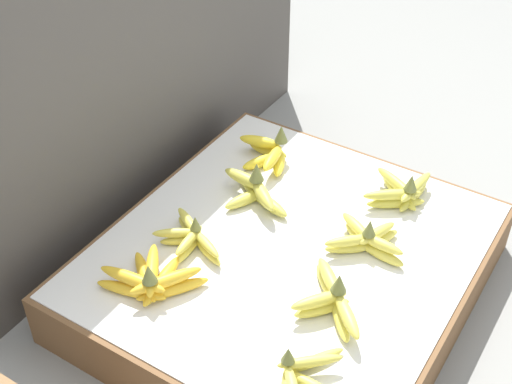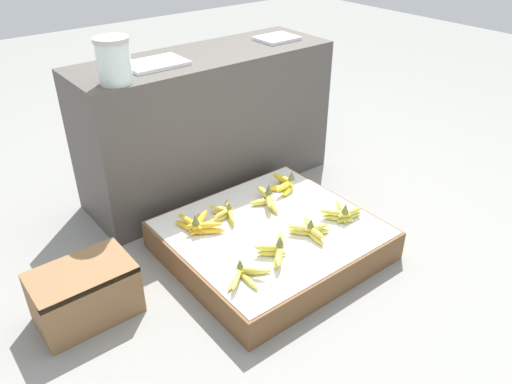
% 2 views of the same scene
% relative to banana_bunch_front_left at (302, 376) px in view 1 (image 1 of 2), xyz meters
% --- Properties ---
extents(ground_plane, '(10.00, 10.00, 0.00)m').
position_rel_banana_bunch_front_left_xyz_m(ground_plane, '(0.32, 0.22, -0.17)').
color(ground_plane, gray).
extents(display_platform, '(0.90, 0.83, 0.15)m').
position_rel_banana_bunch_front_left_xyz_m(display_platform, '(0.32, 0.22, -0.10)').
color(display_platform, brown).
rests_on(display_platform, ground_plane).
extents(back_vendor_table, '(1.39, 0.46, 0.76)m').
position_rel_banana_bunch_front_left_xyz_m(back_vendor_table, '(0.46, 0.93, 0.21)').
color(back_vendor_table, '#4C4742').
rests_on(back_vendor_table, ground_plane).
extents(banana_bunch_front_left, '(0.22, 0.15, 0.08)m').
position_rel_banana_bunch_front_left_xyz_m(banana_bunch_front_left, '(0.00, 0.00, 0.00)').
color(banana_bunch_front_left, '#DBCC4C').
rests_on(banana_bunch_front_left, display_platform).
extents(banana_bunch_front_midleft, '(0.19, 0.20, 0.10)m').
position_rel_banana_bunch_front_left_xyz_m(banana_bunch_front_midleft, '(0.20, 0.04, 0.01)').
color(banana_bunch_front_midleft, '#DBCC4C').
rests_on(banana_bunch_front_midleft, display_platform).
extents(banana_bunch_front_midright, '(0.17, 0.19, 0.09)m').
position_rel_banana_bunch_front_left_xyz_m(banana_bunch_front_midright, '(0.41, 0.06, 0.00)').
color(banana_bunch_front_midright, '#DBCC4C').
rests_on(banana_bunch_front_midright, display_platform).
extents(banana_bunch_front_right, '(0.19, 0.16, 0.10)m').
position_rel_banana_bunch_front_left_xyz_m(banana_bunch_front_right, '(0.62, 0.06, 0.01)').
color(banana_bunch_front_right, gold).
rests_on(banana_bunch_front_right, display_platform).
extents(banana_bunch_middle_left, '(0.18, 0.22, 0.10)m').
position_rel_banana_bunch_front_left_xyz_m(banana_bunch_middle_left, '(0.04, 0.40, 0.01)').
color(banana_bunch_middle_left, gold).
rests_on(banana_bunch_middle_left, display_platform).
extents(banana_bunch_middle_midleft, '(0.15, 0.19, 0.08)m').
position_rel_banana_bunch_front_left_xyz_m(banana_bunch_middle_midleft, '(0.20, 0.41, 0.00)').
color(banana_bunch_middle_midleft, '#DBCC4C').
rests_on(banana_bunch_middle_midleft, display_platform).
extents(banana_bunch_middle_midright, '(0.16, 0.22, 0.11)m').
position_rel_banana_bunch_front_left_xyz_m(banana_bunch_middle_midright, '(0.42, 0.38, 0.01)').
color(banana_bunch_middle_midright, gold).
rests_on(banana_bunch_middle_midright, display_platform).
extents(banana_bunch_middle_right, '(0.14, 0.17, 0.11)m').
position_rel_banana_bunch_front_left_xyz_m(banana_bunch_middle_right, '(0.58, 0.43, 0.01)').
color(banana_bunch_middle_right, yellow).
rests_on(banana_bunch_middle_right, display_platform).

